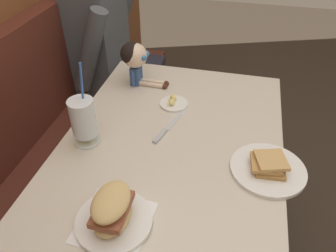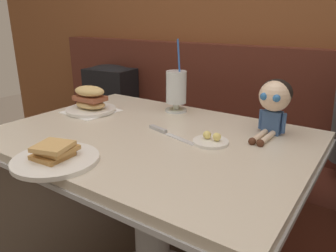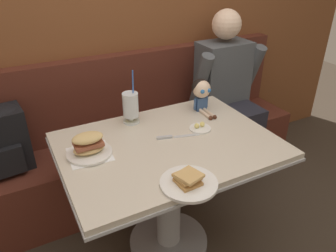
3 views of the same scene
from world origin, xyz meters
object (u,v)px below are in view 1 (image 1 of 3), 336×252
Objects in this scene: milkshake_glass at (84,120)px; seated_doll at (135,58)px; sandwich_plate at (113,212)px; butter_knife at (164,132)px; diner_patron at (106,39)px; butter_saucer at (174,103)px; toast_plate at (268,168)px.

seated_doll is at bearing -6.22° from milkshake_glass.
sandwich_plate is at bearing -167.08° from seated_doll.
butter_knife is (0.12, -0.26, -0.09)m from milkshake_glass.
diner_patron is at bearing 35.59° from butter_knife.
sandwich_plate reaches higher than butter_saucer.
sandwich_plate is (-0.31, 0.42, 0.03)m from toast_plate.
toast_plate is 2.08× the size of butter_saucer.
butter_saucer is (0.31, 0.39, -0.01)m from toast_plate.
butter_saucer is at bearing -3.27° from sandwich_plate.
butter_knife is at bearing -146.82° from seated_doll.
diner_patron is (0.76, 0.54, -0.00)m from butter_knife.
toast_plate reaches higher than butter_saucer.
milkshake_glass is 2.63× the size of butter_saucer.
seated_doll reaches higher than butter_knife.
seated_doll is (0.14, 0.21, 0.12)m from butter_saucer.
butter_knife is (0.12, 0.38, -0.01)m from toast_plate.
diner_patron reaches higher than milkshake_glass.
seated_doll is (0.33, 0.21, 0.12)m from butter_knife.
butter_knife is 0.41m from seated_doll.
butter_saucer is at bearing 51.79° from toast_plate.
diner_patron is at bearing 37.32° from seated_doll.
sandwich_plate is 0.62m from butter_saucer.
toast_plate is 0.75m from seated_doll.
butter_saucer is at bearing -39.93° from milkshake_glass.
seated_doll is 0.55m from diner_patron.
butter_saucer is at bearing 1.87° from butter_knife.
toast_plate is at bearing -90.03° from milkshake_glass.
diner_patron is (0.43, 0.33, -0.13)m from seated_doll.
sandwich_plate is 0.78m from seated_doll.
seated_doll is at bearing 12.92° from sandwich_plate.
toast_plate is 1.14× the size of seated_doll.
milkshake_glass is 0.39× the size of diner_patron.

